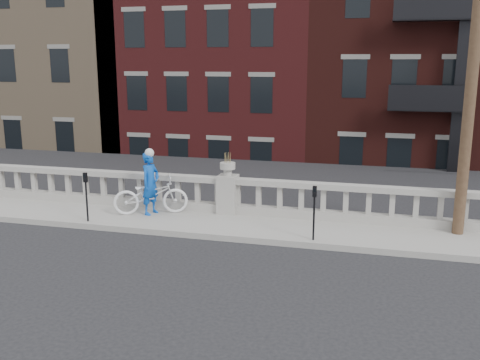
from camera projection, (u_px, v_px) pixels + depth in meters
The scene contains 10 objects.
ground at pixel (179, 267), 11.80m from camera, with size 120.00×120.00×0.00m, color black.
sidewalk at pixel (218, 224), 14.62m from camera, with size 32.00×2.20×0.15m, color gray.
balustrade at pixel (228, 196), 15.39m from camera, with size 28.00×0.34×1.03m.
planter_pedestal at pixel (228, 190), 15.35m from camera, with size 0.55×0.55×1.76m.
lower_level at pixel (321, 91), 32.84m from camera, with size 80.00×44.00×20.80m.
utility_pole at pixel (477, 27), 12.52m from camera, with size 1.60×0.28×10.00m.
parking_meter_b at pixel (86, 191), 14.47m from camera, with size 0.10×0.09×1.36m.
parking_meter_c at pixel (314, 207), 12.95m from camera, with size 0.10×0.09×1.36m.
bicycle at pixel (151, 195), 15.27m from camera, with size 0.73×2.10×1.10m, color white.
cyclist at pixel (151, 183), 15.17m from camera, with size 0.65×0.43×1.79m, color #0B46AC.
Camera 1 is at (4.10, -10.39, 4.47)m, focal length 40.00 mm.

